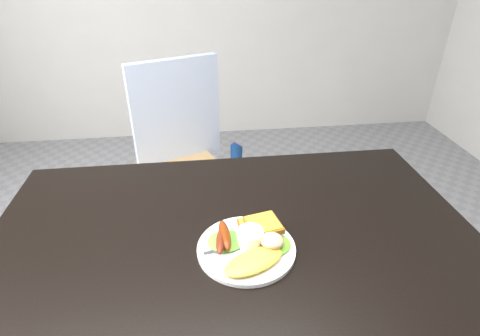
{
  "coord_description": "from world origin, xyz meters",
  "views": [
    {
      "loc": [
        -0.07,
        -0.69,
        1.35
      ],
      "look_at": [
        0.02,
        0.08,
        0.9
      ],
      "focal_mm": 28.0,
      "sensor_mm": 36.0,
      "label": 1
    }
  ],
  "objects_px": {
    "plate": "(246,249)",
    "dining_table": "(235,245)",
    "person": "(218,114)",
    "dining_chair": "(180,180)"
  },
  "relations": [
    {
      "from": "dining_chair",
      "to": "dining_table",
      "type": "bearing_deg",
      "value": -99.4
    },
    {
      "from": "plate",
      "to": "dining_table",
      "type": "bearing_deg",
      "value": 114.72
    },
    {
      "from": "dining_table",
      "to": "plate",
      "type": "bearing_deg",
      "value": -65.28
    },
    {
      "from": "dining_chair",
      "to": "person",
      "type": "height_order",
      "value": "person"
    },
    {
      "from": "dining_chair",
      "to": "plate",
      "type": "bearing_deg",
      "value": -98.68
    },
    {
      "from": "dining_chair",
      "to": "person",
      "type": "bearing_deg",
      "value": -68.27
    },
    {
      "from": "dining_table",
      "to": "person",
      "type": "xyz_separation_m",
      "value": [
        0.0,
        0.59,
        0.1
      ]
    },
    {
      "from": "dining_chair",
      "to": "plate",
      "type": "relative_size",
      "value": 1.84
    },
    {
      "from": "dining_table",
      "to": "person",
      "type": "distance_m",
      "value": 0.59
    },
    {
      "from": "dining_table",
      "to": "dining_chair",
      "type": "bearing_deg",
      "value": 102.45
    }
  ]
}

